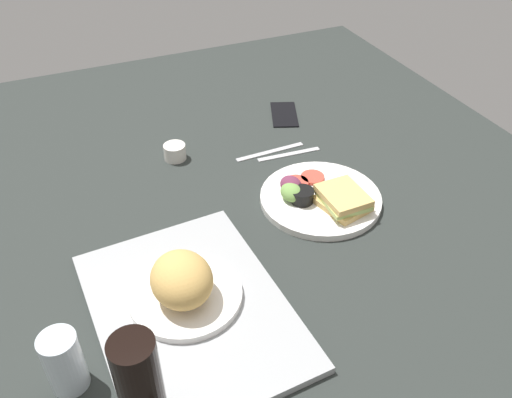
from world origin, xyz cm
name	(u,v)px	position (x,y,z in cm)	size (l,w,h in cm)	color
ground_plane	(272,220)	(0.00, 0.00, -1.50)	(190.00, 150.00, 3.00)	#282D2B
serving_tray	(190,310)	(-19.42, 25.37, 0.80)	(45.00, 33.00, 1.60)	#9EA0A3
bread_plate_near	(183,285)	(-17.47, 25.73, 5.66)	(20.82, 20.82, 10.08)	white
plate_with_salad	(320,196)	(-0.33, -11.92, 1.74)	(27.82, 27.82, 5.40)	white
drinking_glass	(64,362)	(-25.54, 47.50, 5.65)	(6.01, 6.01, 11.30)	silver
soda_bottle	(141,390)	(-38.27, 37.88, 10.33)	(6.40, 6.40, 20.66)	black
espresso_cup	(175,152)	(30.47, 13.17, 2.00)	(5.60, 5.60, 4.00)	silver
fork	(289,154)	(20.33, -14.34, 0.25)	(17.00, 1.40, 0.50)	#B7B7BC
knife	(270,151)	(23.33, -10.34, 0.25)	(19.00, 1.40, 0.50)	#B7B7BC
cell_phone	(284,114)	(39.67, -22.37, 0.40)	(14.40, 7.20, 0.80)	black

